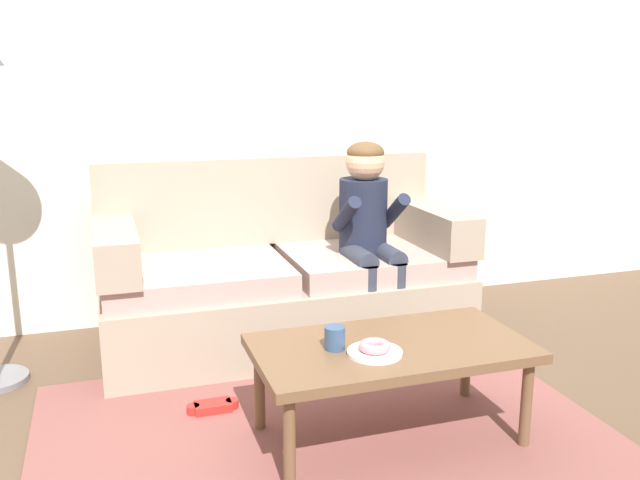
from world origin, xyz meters
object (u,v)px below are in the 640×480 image
Objects in this scene: coffee_table at (391,353)px; mug at (335,338)px; couch at (281,277)px; toy_controller at (213,408)px; donut at (375,346)px; person_child at (368,224)px.

mug reaches higher than coffee_table.
mug is (-0.23, 0.02, 0.09)m from coffee_table.
toy_controller is (-0.52, -0.77, -0.33)m from couch.
couch is 21.43× the size of mug.
couch is 1.19m from mug.
toy_controller is (-0.54, 0.51, -0.42)m from donut.
person_child is 1.27m from toy_controller.
coffee_table is at bearing -4.43° from mug.
mug is at bearing -94.85° from couch.
coffee_table is at bearing -83.94° from couch.
mug is (-0.10, -1.18, 0.10)m from couch.
toy_controller is at bearing -149.61° from person_child.
donut is 0.53× the size of toy_controller.
donut reaches higher than coffee_table.
coffee_table is 0.15m from donut.
donut is at bearing -37.21° from mug.
mug is 0.40× the size of toy_controller.
toy_controller is at bearing 146.05° from coffee_table.
mug is 0.73m from toy_controller.
couch is 1.75× the size of person_child.
mug is at bearing -118.63° from person_child.
coffee_table is 1.08m from person_child.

